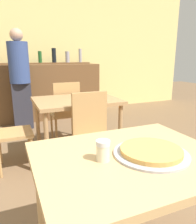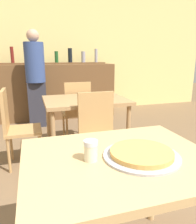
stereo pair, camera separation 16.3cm
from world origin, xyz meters
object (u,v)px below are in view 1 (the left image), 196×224
chair_far_side_back (66,109)px  person_standing (20,76)px  pizza_tray (151,152)px  chair_far_side_front (93,132)px  cheese_shaker (103,151)px  chair_far_side_left (5,126)px

chair_far_side_back → person_standing: (-0.54, 0.94, 0.42)m
chair_far_side_back → pizza_tray: size_ratio=2.31×
chair_far_side_front → person_standing: bearing=104.8°
chair_far_side_front → cheese_shaker: 1.17m
chair_far_side_left → cheese_shaker: bearing=-164.0°
chair_far_side_left → person_standing: bearing=-11.2°
chair_far_side_front → chair_far_side_back: bearing=90.0°
chair_far_side_back → cheese_shaker: 2.22m
chair_far_side_front → chair_far_side_left: size_ratio=1.00×
chair_far_side_back → person_standing: bearing=-60.2°
chair_far_side_left → pizza_tray: size_ratio=2.31×
chair_far_side_front → chair_far_side_left: same height
chair_far_side_back → chair_far_side_left: bearing=33.4°
pizza_tray → chair_far_side_front: bearing=84.2°
pizza_tray → person_standing: bearing=97.7°
cheese_shaker → person_standing: 3.11m
chair_far_side_left → pizza_tray: bearing=-156.4°
person_standing → cheese_shaker: bearing=-86.9°
cheese_shaker → chair_far_side_front: bearing=70.7°
cheese_shaker → chair_far_side_back: bearing=80.3°
chair_far_side_left → pizza_tray: 1.82m
pizza_tray → person_standing: (-0.43, 3.14, 0.16)m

